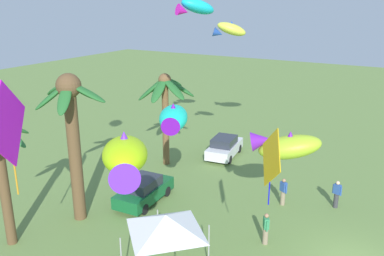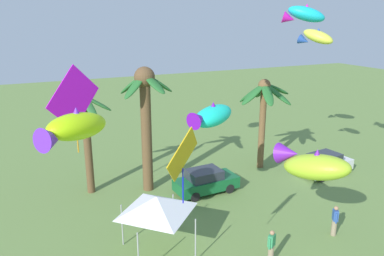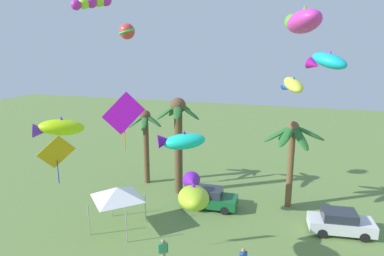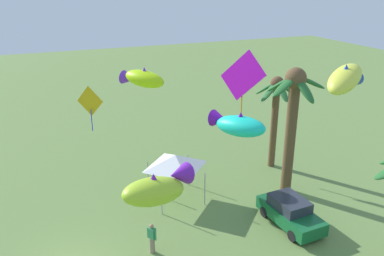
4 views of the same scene
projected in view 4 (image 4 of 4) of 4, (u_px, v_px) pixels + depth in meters
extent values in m
cylinder|color=brown|center=(290.00, 137.00, 23.45)|extent=(0.64, 0.64, 7.13)
ellipsoid|color=#236028|center=(304.00, 89.00, 21.60)|extent=(1.83, 0.58, 1.36)
ellipsoid|color=#236028|center=(311.00, 82.00, 22.47)|extent=(0.91, 2.04, 1.08)
ellipsoid|color=#236028|center=(297.00, 83.00, 23.05)|extent=(1.67, 1.66, 1.45)
ellipsoid|color=#236028|center=(281.00, 83.00, 22.81)|extent=(1.86, 1.43, 1.38)
ellipsoid|color=#236028|center=(285.00, 86.00, 21.74)|extent=(1.13, 2.04, 1.11)
sphere|color=brown|center=(296.00, 78.00, 22.19)|extent=(1.22, 1.22, 1.22)
cylinder|color=brown|center=(274.00, 126.00, 26.96)|extent=(0.47, 0.47, 5.96)
ellipsoid|color=#2D7033|center=(282.00, 91.00, 25.34)|extent=(1.69, 0.72, 1.15)
ellipsoid|color=#2D7033|center=(287.00, 89.00, 26.20)|extent=(0.76, 1.62, 1.28)
ellipsoid|color=#2D7033|center=(275.00, 86.00, 26.73)|extent=(1.66, 1.16, 1.20)
ellipsoid|color=#2D7033|center=(266.00, 88.00, 26.39)|extent=(1.56, 1.35, 1.25)
ellipsoid|color=#2D7033|center=(270.00, 91.00, 25.65)|extent=(0.91, 1.62, 1.30)
sphere|color=brown|center=(277.00, 83.00, 25.90)|extent=(0.88, 0.88, 0.88)
cube|color=#145B2D|center=(290.00, 215.00, 21.11)|extent=(3.98, 1.90, 0.70)
cube|color=#282D38|center=(289.00, 203.00, 21.02)|extent=(2.10, 1.60, 0.56)
cylinder|color=black|center=(317.00, 228.00, 20.51)|extent=(0.61, 0.21, 0.60)
cylinder|color=black|center=(293.00, 236.00, 19.89)|extent=(0.61, 0.21, 0.60)
cylinder|color=black|center=(287.00, 205.00, 22.56)|extent=(0.61, 0.21, 0.60)
cylinder|color=black|center=(264.00, 212.00, 21.93)|extent=(0.61, 0.21, 0.60)
cylinder|color=gray|center=(152.00, 245.00, 19.02)|extent=(0.26, 0.26, 0.84)
cube|color=#338956|center=(152.00, 233.00, 18.77)|extent=(0.44, 0.39, 0.54)
sphere|color=#A37556|center=(151.00, 226.00, 18.64)|extent=(0.21, 0.21, 0.21)
cylinder|color=#338956|center=(148.00, 232.00, 18.92)|extent=(0.09, 0.09, 0.52)
cylinder|color=#338956|center=(155.00, 236.00, 18.66)|extent=(0.09, 0.09, 0.52)
cylinder|color=#9E9EA3|center=(148.00, 177.00, 24.15)|extent=(0.06, 0.06, 2.10)
cylinder|color=#9E9EA3|center=(162.00, 198.00, 21.90)|extent=(0.06, 0.06, 2.10)
cylinder|color=#9E9EA3|center=(188.00, 170.00, 25.07)|extent=(0.06, 0.06, 2.10)
cylinder|color=#9E9EA3|center=(205.00, 189.00, 22.82)|extent=(0.06, 0.06, 2.10)
pyramid|color=white|center=(175.00, 161.00, 22.98)|extent=(2.86, 2.86, 0.75)
ellipsoid|color=#D7DE41|center=(345.00, 79.00, 12.37)|extent=(1.63, 2.03, 1.12)
cone|color=#2247A6|center=(352.00, 81.00, 13.01)|extent=(0.81, 0.87, 0.69)
cone|color=#2247A6|center=(346.00, 70.00, 12.27)|extent=(0.47, 0.47, 0.35)
ellipsoid|color=#B2EB11|center=(145.00, 79.00, 23.99)|extent=(3.00, 2.77, 1.23)
cone|color=#6628CC|center=(129.00, 78.00, 24.58)|extent=(1.26, 1.25, 0.93)
cone|color=#6628CC|center=(144.00, 72.00, 23.83)|extent=(0.75, 0.75, 0.55)
cube|color=#CC12DD|center=(243.00, 75.00, 25.68)|extent=(2.95, 1.75, 3.36)
cylinder|color=orange|center=(241.00, 104.00, 26.36)|extent=(0.07, 0.07, 2.20)
ellipsoid|color=#A7D02A|center=(154.00, 191.00, 15.94)|extent=(2.54, 3.47, 1.66)
cone|color=#6B1CAD|center=(179.00, 174.00, 16.72)|extent=(1.29, 1.39, 1.12)
cone|color=#6B1CAD|center=(154.00, 180.00, 15.77)|extent=(0.77, 0.77, 0.61)
cube|color=gold|center=(90.00, 101.00, 20.55)|extent=(1.50, 1.11, 1.78)
cylinder|color=#0E10DD|center=(92.00, 120.00, 20.92)|extent=(0.04, 0.04, 1.19)
ellipsoid|color=#17D9BB|center=(240.00, 126.00, 19.25)|extent=(3.09, 2.49, 1.19)
cone|color=#6710A7|center=(220.00, 119.00, 19.95)|extent=(1.22, 1.19, 0.93)
cone|color=#6710A7|center=(241.00, 117.00, 19.09)|extent=(0.73, 0.73, 0.55)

